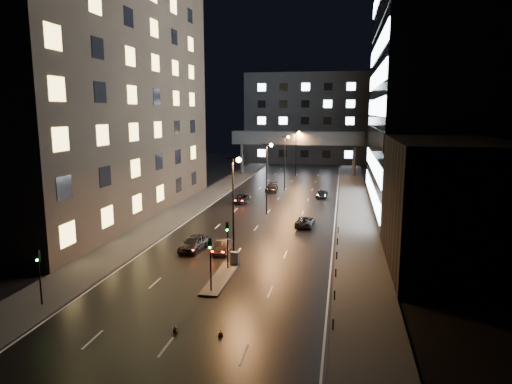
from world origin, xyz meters
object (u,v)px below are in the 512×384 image
car_away_d (272,188)px  car_toward_a (305,221)px  car_toward_b (322,193)px  car_away_b (223,246)px  car_away_c (242,199)px  car_away_a (194,243)px  utility_cabinet (235,258)px

car_away_d → car_toward_a: bearing=-74.5°
car_away_d → car_toward_a: (8.18, -24.66, -0.08)m
car_away_d → car_toward_b: (9.33, -4.03, -0.06)m
car_away_d → car_toward_b: car_away_d is taller
car_away_b → car_away_d: car_away_d is taller
car_away_c → car_away_b: bearing=-87.4°
car_away_d → car_toward_b: bearing=-26.2°
car_away_c → car_toward_a: bearing=-55.8°
car_away_b → car_toward_a: (7.50, 12.61, -0.04)m
car_toward_a → car_toward_b: size_ratio=1.01×
car_toward_a → car_toward_b: car_toward_b is taller
car_toward_b → car_away_b: bearing=76.7°
car_away_a → car_away_b: car_away_a is taller
car_away_c → car_toward_a: 17.66m
utility_cabinet → car_away_b: bearing=132.9°
car_away_a → car_away_b: (3.18, -0.07, -0.13)m
car_away_a → car_toward_a: (10.67, 12.54, -0.17)m
car_away_b → car_away_d: size_ratio=0.83×
utility_cabinet → car_away_a: bearing=157.1°
car_toward_a → utility_cabinet: 17.22m
car_toward_a → car_away_a: bearing=53.6°
car_away_a → car_away_c: car_away_a is taller
car_away_a → utility_cabinet: (5.38, -3.84, -0.06)m
car_away_d → car_away_c: bearing=-108.8°
utility_cabinet → car_away_d: bearing=106.7°
car_away_d → utility_cabinet: 41.14m
car_away_a → utility_cabinet: 6.61m
car_away_b → car_away_c: (-3.85, 26.14, -0.03)m
car_away_a → car_away_c: bearing=99.0°
car_away_a → car_toward_b: bearing=77.9°
car_away_a → car_away_d: size_ratio=0.95×
car_toward_a → car_away_c: bearing=-46.0°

